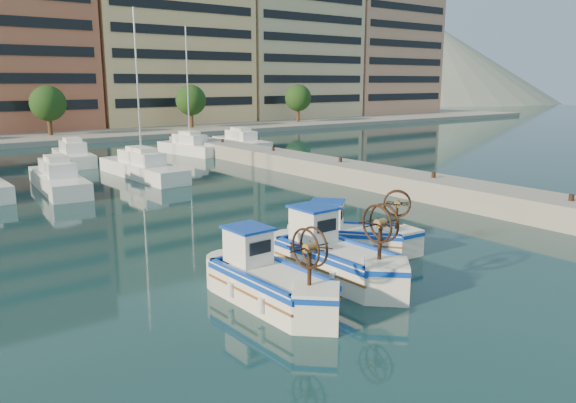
# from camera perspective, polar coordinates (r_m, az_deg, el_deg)

# --- Properties ---
(ground) EXTENTS (300.00, 300.00, 0.00)m
(ground) POSITION_cam_1_polar(r_m,az_deg,el_deg) (20.53, 4.53, -6.83)
(ground) COLOR #1A4043
(ground) RESTS_ON ground
(quay) EXTENTS (3.00, 60.00, 1.20)m
(quay) POSITION_cam_1_polar(r_m,az_deg,el_deg) (34.85, 11.95, 1.86)
(quay) COLOR gray
(quay) RESTS_ON ground
(waterfront) EXTENTS (180.00, 40.00, 25.60)m
(waterfront) POSITION_cam_1_polar(r_m,az_deg,el_deg) (82.70, -22.00, 14.35)
(waterfront) COLOR gray
(waterfront) RESTS_ON ground
(hill_east) EXTENTS (160.00, 160.00, 50.00)m
(hill_east) POSITION_cam_1_polar(r_m,az_deg,el_deg) (197.30, 14.19, 9.83)
(hill_east) COLOR slate
(hill_east) RESTS_ON ground
(yacht_marina) EXTENTS (39.14, 21.51, 11.50)m
(yacht_marina) POSITION_cam_1_polar(r_m,az_deg,el_deg) (43.42, -23.86, 2.97)
(yacht_marina) COLOR white
(yacht_marina) RESTS_ON ground
(fishing_boat_a) EXTENTS (1.97, 4.50, 2.78)m
(fishing_boat_a) POSITION_cam_1_polar(r_m,az_deg,el_deg) (17.22, -2.04, -7.87)
(fishing_boat_a) COLOR white
(fishing_boat_a) RESTS_ON ground
(fishing_boat_b) EXTENTS (2.06, 4.81, 2.98)m
(fishing_boat_b) POSITION_cam_1_polar(r_m,az_deg,el_deg) (19.33, 4.73, -5.49)
(fishing_boat_b) COLOR white
(fishing_boat_b) RESTS_ON ground
(fishing_boat_c) EXTENTS (3.81, 4.07, 2.57)m
(fishing_boat_c) POSITION_cam_1_polar(r_m,az_deg,el_deg) (22.45, 6.40, -3.31)
(fishing_boat_c) COLOR white
(fishing_boat_c) RESTS_ON ground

